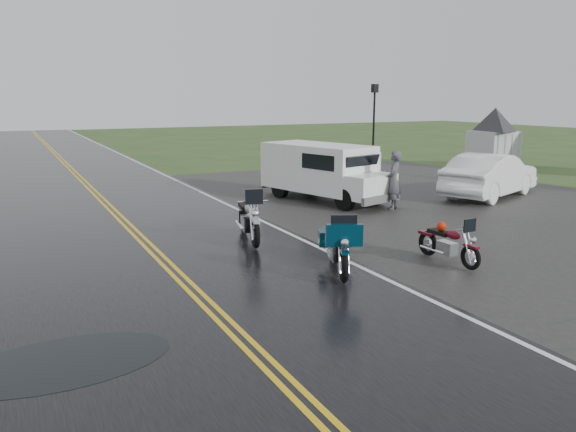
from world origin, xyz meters
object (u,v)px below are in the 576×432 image
(lamp_post_far_right, at_px, (374,128))
(motorcycle_teal, at_px, (344,253))
(visitor_center, at_px, (495,123))
(sedan_white, at_px, (490,176))
(motorcycle_silver, at_px, (255,222))
(motorcycle_red, at_px, (471,248))
(van_white, at_px, (345,180))
(person_at_van, at_px, (393,181))

(lamp_post_far_right, bearing_deg, motorcycle_teal, -127.08)
(visitor_center, bearing_deg, sedan_white, -137.06)
(motorcycle_silver, xyz_separation_m, lamp_post_far_right, (11.55, 11.33, 1.49))
(motorcycle_red, relative_size, motorcycle_silver, 0.77)
(motorcycle_red, height_order, motorcycle_teal, motorcycle_teal)
(visitor_center, xyz_separation_m, van_white, (-13.03, -6.00, -1.34))
(motorcycle_red, height_order, sedan_white, sedan_white)
(lamp_post_far_right, bearing_deg, visitor_center, -19.72)
(sedan_white, bearing_deg, motorcycle_red, 111.44)
(visitor_center, bearing_deg, lamp_post_far_right, 160.28)
(motorcycle_teal, distance_m, motorcycle_silver, 3.29)
(visitor_center, xyz_separation_m, motorcycle_silver, (-17.67, -9.14, -1.68))
(van_white, xyz_separation_m, person_at_van, (1.54, -0.58, -0.07))
(motorcycle_red, xyz_separation_m, motorcycle_silver, (-3.47, 3.76, 0.17))
(sedan_white, bearing_deg, person_at_van, 73.60)
(motorcycle_teal, xyz_separation_m, lamp_post_far_right, (11.02, 14.58, 1.52))
(van_white, xyz_separation_m, lamp_post_far_right, (6.91, 8.19, 1.16))
(motorcycle_red, bearing_deg, motorcycle_teal, 168.99)
(motorcycle_red, relative_size, person_at_van, 0.95)
(motorcycle_silver, bearing_deg, motorcycle_teal, -67.82)
(van_white, distance_m, lamp_post_far_right, 10.78)
(visitor_center, relative_size, motorcycle_teal, 6.80)
(van_white, bearing_deg, sedan_white, -17.93)
(motorcycle_red, distance_m, motorcycle_silver, 5.12)
(van_white, bearing_deg, person_at_van, -36.09)
(motorcycle_red, height_order, van_white, van_white)
(visitor_center, distance_m, motorcycle_teal, 21.21)
(person_at_van, height_order, sedan_white, person_at_van)
(person_at_van, height_order, lamp_post_far_right, lamp_post_far_right)
(van_white, relative_size, sedan_white, 1.07)
(visitor_center, bearing_deg, motorcycle_silver, -152.66)
(visitor_center, height_order, sedan_white, visitor_center)
(motorcycle_teal, relative_size, person_at_van, 1.19)
(motorcycle_red, distance_m, motorcycle_teal, 2.98)
(visitor_center, relative_size, motorcycle_red, 8.53)
(van_white, bearing_deg, motorcycle_teal, -138.28)
(motorcycle_silver, relative_size, sedan_white, 0.49)
(visitor_center, distance_m, sedan_white, 9.33)
(motorcycle_teal, bearing_deg, motorcycle_red, 14.99)
(motorcycle_red, xyz_separation_m, person_at_van, (2.71, 6.32, 0.44))
(motorcycle_red, relative_size, lamp_post_far_right, 0.42)
(sedan_white, bearing_deg, visitor_center, -67.20)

